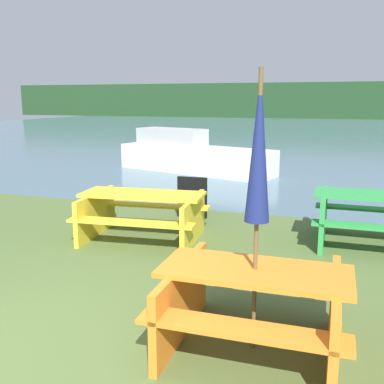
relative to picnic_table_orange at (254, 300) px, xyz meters
The scene contains 8 objects.
water 29.70m from the picnic_table_orange, 93.71° to the left, with size 60.00×50.00×0.00m.
far_treeline 49.70m from the picnic_table_orange, 92.22° to the left, with size 80.00×1.60×4.00m.
picnic_table_orange is the anchor object (origin of this frame).
picnic_table_yellow 3.40m from the picnic_table_orange, 130.96° to the left, with size 1.99×1.56×0.73m.
picnic_table_green 3.52m from the picnic_table_orange, 71.12° to the left, with size 1.73×1.39×0.79m.
umbrella_navy 1.29m from the picnic_table_orange, 90.00° to the right, with size 0.21×0.21×2.38m.
boat 9.82m from the picnic_table_orange, 111.93° to the left, with size 5.03×2.62×1.26m.
signboard 4.47m from the picnic_table_orange, 115.46° to the left, with size 0.55×0.08×0.75m.
Camera 1 is at (2.56, -2.50, 2.14)m, focal length 42.00 mm.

